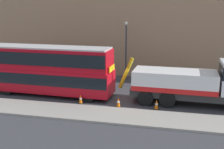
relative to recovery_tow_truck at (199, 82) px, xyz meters
name	(u,v)px	position (x,y,z in m)	size (l,w,h in m)	color
ground_plane	(123,97)	(-5.78, 0.59, -1.76)	(120.00, 120.00, 0.00)	#38383D
near_kerb	(112,115)	(-5.78, -3.61, -1.68)	(60.00, 2.80, 0.15)	gray
recovery_tow_truck	(199,82)	(0.00, 0.00, 0.00)	(10.18, 2.95, 3.67)	#2D2D2D
double_decker_bus	(47,68)	(-12.07, 0.02, 0.47)	(11.11, 2.93, 4.06)	#B70C19
traffic_cone_near_bus	(81,99)	(-8.66, -1.61, -1.42)	(0.36, 0.36, 0.72)	orange
traffic_cone_midway	(118,102)	(-5.71, -1.73, -1.42)	(0.36, 0.36, 0.72)	orange
traffic_cone_near_truck	(156,105)	(-2.95, -1.58, -1.42)	(0.36, 0.36, 0.72)	orange
street_lamp	(126,46)	(-6.59, 6.30, 1.71)	(0.36, 0.36, 5.83)	#38383D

